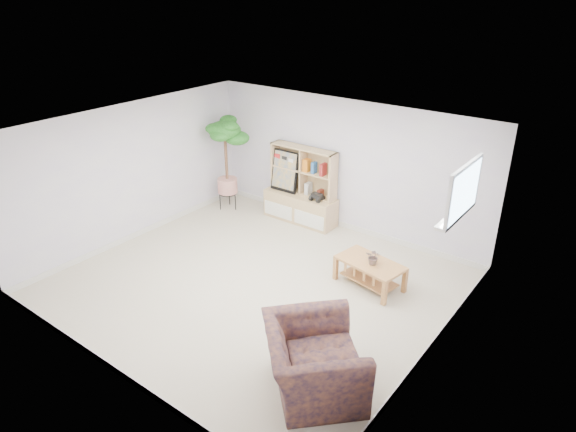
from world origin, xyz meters
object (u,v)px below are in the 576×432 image
Objects in this scene: coffee_table at (369,274)px; armchair at (314,357)px; floor_tree at (226,164)px; storage_unit at (301,186)px.

armchair is (0.54, -2.29, 0.24)m from coffee_table.
armchair is at bearing -36.53° from floor_tree.
floor_tree is (-3.68, 0.84, 0.73)m from coffee_table.
storage_unit is 4.46m from armchair.
storage_unit reaches higher than coffee_table.
storage_unit is at bearing 14.84° from floor_tree.
coffee_table is 0.54× the size of floor_tree.
storage_unit is 1.21× the size of armchair.
storage_unit reaches higher than armchair.
floor_tree is (-1.50, -0.40, 0.21)m from storage_unit.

